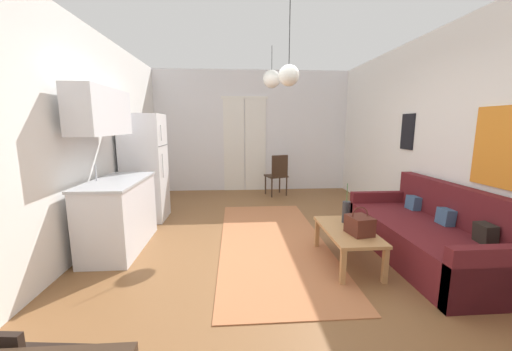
{
  "coord_description": "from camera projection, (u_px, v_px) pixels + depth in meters",
  "views": [
    {
      "loc": [
        -0.42,
        -3.4,
        1.56
      ],
      "look_at": [
        -0.07,
        1.43,
        0.73
      ],
      "focal_mm": 20.7,
      "sensor_mm": 36.0,
      "label": 1
    }
  ],
  "objects": [
    {
      "name": "wall_right",
      "position": [
        461.0,
        138.0,
        3.55
      ],
      "size": [
        0.12,
        7.48,
        2.81
      ],
      "color": "white",
      "rests_on": "ground_plane"
    },
    {
      "name": "wall_left",
      "position": [
        62.0,
        139.0,
        3.23
      ],
      "size": [
        0.12,
        7.48,
        2.81
      ],
      "color": "white",
      "rests_on": "ground_plane"
    },
    {
      "name": "pendant_lamp_near",
      "position": [
        289.0,
        75.0,
        2.88
      ],
      "size": [
        0.21,
        0.21,
        0.88
      ],
      "color": "black"
    },
    {
      "name": "area_rug",
      "position": [
        272.0,
        240.0,
        4.02
      ],
      "size": [
        1.38,
        3.39,
        0.01
      ],
      "primitive_type": "cube",
      "color": "#B26B42",
      "rests_on": "ground_plane"
    },
    {
      "name": "couch",
      "position": [
        429.0,
        236.0,
        3.46
      ],
      "size": [
        0.92,
        2.12,
        0.87
      ],
      "color": "#5B191E",
      "rests_on": "ground_plane"
    },
    {
      "name": "wall_back",
      "position": [
        252.0,
        132.0,
        7.02
      ],
      "size": [
        4.71,
        0.13,
        2.81
      ],
      "color": "silver",
      "rests_on": "ground_plane"
    },
    {
      "name": "accent_chair",
      "position": [
        277.0,
        173.0,
        6.51
      ],
      "size": [
        0.52,
        0.51,
        0.92
      ],
      "rotation": [
        0.0,
        0.0,
        3.46
      ],
      "color": "#382619",
      "rests_on": "ground_plane"
    },
    {
      "name": "bamboo_vase",
      "position": [
        346.0,
        212.0,
        3.53
      ],
      "size": [
        0.09,
        0.09,
        0.48
      ],
      "color": "#2D2D33",
      "rests_on": "coffee_table"
    },
    {
      "name": "handbag",
      "position": [
        360.0,
        225.0,
        3.15
      ],
      "size": [
        0.27,
        0.3,
        0.3
      ],
      "color": "#512319",
      "rests_on": "coffee_table"
    },
    {
      "name": "pendant_lamp_far",
      "position": [
        272.0,
        79.0,
        4.79
      ],
      "size": [
        0.29,
        0.29,
        0.66
      ],
      "color": "black"
    },
    {
      "name": "refrigerator",
      "position": [
        145.0,
        168.0,
        4.83
      ],
      "size": [
        0.65,
        0.63,
        1.73
      ],
      "color": "white",
      "rests_on": "ground_plane"
    },
    {
      "name": "kitchen_counter",
      "position": [
        115.0,
        191.0,
        3.67
      ],
      "size": [
        0.59,
        1.28,
        1.99
      ],
      "color": "silver",
      "rests_on": "ground_plane"
    },
    {
      "name": "ground_plane",
      "position": [
        270.0,
        257.0,
        3.64
      ],
      "size": [
        5.11,
        7.88,
        0.1
      ],
      "primitive_type": "cube",
      "color": "brown"
    },
    {
      "name": "coffee_table",
      "position": [
        347.0,
        234.0,
        3.33
      ],
      "size": [
        0.51,
        1.0,
        0.4
      ],
      "color": "#B27F4C",
      "rests_on": "ground_plane"
    }
  ]
}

